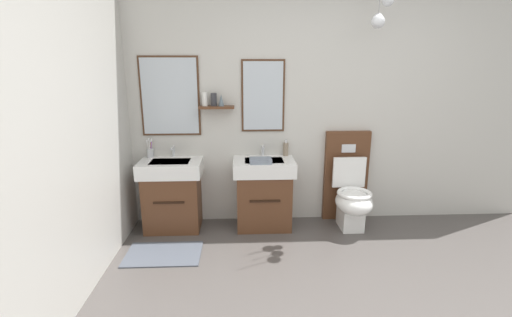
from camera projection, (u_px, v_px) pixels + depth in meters
wall_back at (329, 93)px, 3.75m from camera, size 4.47×0.65×2.78m
bath_mat at (164, 254)px, 3.24m from camera, size 0.68×0.44×0.01m
vanity_sink_left at (173, 193)px, 3.70m from camera, size 0.63×0.45×0.74m
tap_on_left_sink at (173, 150)px, 3.74m from camera, size 0.03×0.13×0.11m
vanity_sink_right at (264, 192)px, 3.74m from camera, size 0.63×0.45×0.74m
tap_on_right_sink at (263, 149)px, 3.78m from camera, size 0.03×0.13×0.11m
toilet at (350, 192)px, 3.76m from camera, size 0.48×0.62×1.00m
toothbrush_cup at (150, 152)px, 3.72m from camera, size 0.07×0.07×0.21m
soap_dispenser at (286, 149)px, 3.79m from camera, size 0.06×0.06×0.18m
folded_hand_towel at (261, 161)px, 3.52m from camera, size 0.22×0.16×0.04m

